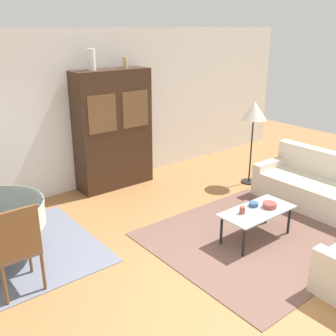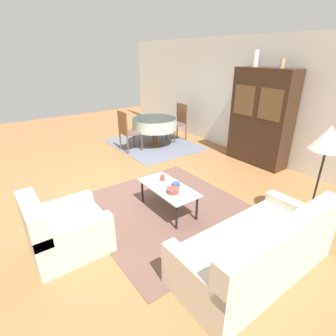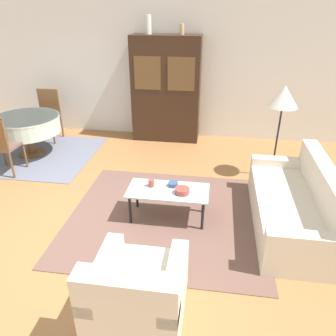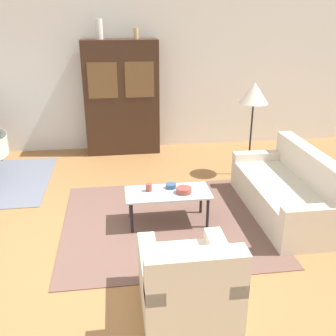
# 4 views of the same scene
# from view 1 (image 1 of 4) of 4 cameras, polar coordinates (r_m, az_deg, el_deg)

# --- Properties ---
(ground_plane) EXTENTS (14.00, 14.00, 0.00)m
(ground_plane) POSITION_cam_1_polar(r_m,az_deg,el_deg) (4.63, 9.26, -16.41)
(ground_plane) COLOR #9E6B3D
(wall_back) EXTENTS (10.00, 0.06, 2.70)m
(wall_back) POSITION_cam_1_polar(r_m,az_deg,el_deg) (6.84, -13.17, 7.79)
(wall_back) COLOR white
(wall_back) RESTS_ON ground_plane
(area_rug) EXTENTS (2.59, 2.39, 0.01)m
(area_rug) POSITION_cam_1_polar(r_m,az_deg,el_deg) (5.54, 12.27, -9.98)
(area_rug) COLOR brown
(area_rug) RESTS_ON ground_plane
(couch) EXTENTS (0.88, 1.95, 0.83)m
(couch) POSITION_cam_1_polar(r_m,az_deg,el_deg) (6.70, 21.18, -2.80)
(couch) COLOR beige
(couch) RESTS_ON ground_plane
(coffee_table) EXTENTS (1.05, 0.50, 0.42)m
(coffee_table) POSITION_cam_1_polar(r_m,az_deg,el_deg) (5.38, 12.79, -6.40)
(coffee_table) COLOR black
(coffee_table) RESTS_ON area_rug
(display_cabinet) EXTENTS (1.34, 0.46, 2.06)m
(display_cabinet) POSITION_cam_1_polar(r_m,az_deg,el_deg) (6.91, -7.95, 5.52)
(display_cabinet) COLOR #382316
(display_cabinet) RESTS_ON ground_plane
(dining_chair_near) EXTENTS (0.44, 0.44, 1.02)m
(dining_chair_near) POSITION_cam_1_polar(r_m,az_deg,el_deg) (4.45, -21.09, -10.47)
(dining_chair_near) COLOR brown
(dining_chair_near) RESTS_ON dining_rug
(floor_lamp) EXTENTS (0.45, 0.45, 1.51)m
(floor_lamp) POSITION_cam_1_polar(r_m,az_deg,el_deg) (7.07, 12.35, 7.79)
(floor_lamp) COLOR black
(floor_lamp) RESTS_ON ground_plane
(cup) EXTENTS (0.08, 0.08, 0.10)m
(cup) POSITION_cam_1_polar(r_m,az_deg,el_deg) (5.21, 10.74, -6.01)
(cup) COLOR #9E4238
(cup) RESTS_ON coffee_table
(bowl) EXTENTS (0.19, 0.19, 0.07)m
(bowl) POSITION_cam_1_polar(r_m,az_deg,el_deg) (5.45, 14.53, -5.24)
(bowl) COLOR #9E4238
(bowl) RESTS_ON coffee_table
(bowl_small) EXTENTS (0.13, 0.13, 0.06)m
(bowl_small) POSITION_cam_1_polar(r_m,az_deg,el_deg) (5.44, 12.30, -5.17)
(bowl_small) COLOR #33517A
(bowl_small) RESTS_ON coffee_table
(vase_tall) EXTENTS (0.13, 0.13, 0.34)m
(vase_tall) POSITION_cam_1_polar(r_m,az_deg,el_deg) (6.56, -11.06, 15.17)
(vase_tall) COLOR white
(vase_tall) RESTS_ON display_cabinet
(vase_short) EXTENTS (0.08, 0.08, 0.18)m
(vase_short) POSITION_cam_1_polar(r_m,az_deg,el_deg) (6.88, -6.23, 14.98)
(vase_short) COLOR tan
(vase_short) RESTS_ON display_cabinet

